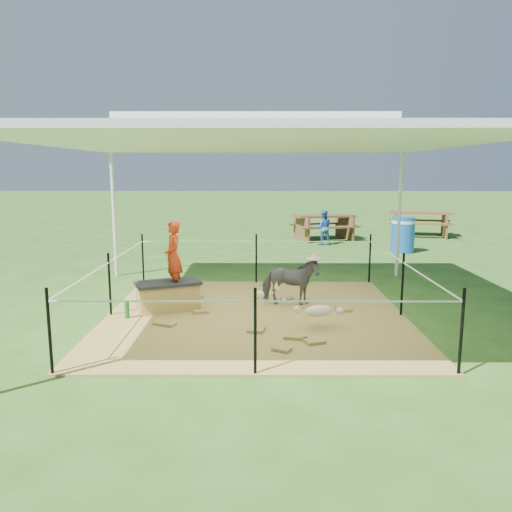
{
  "coord_description": "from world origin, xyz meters",
  "views": [
    {
      "loc": [
        0.02,
        -7.46,
        2.26
      ],
      "look_at": [
        0.0,
        0.6,
        0.85
      ],
      "focal_mm": 35.0,
      "sensor_mm": 36.0,
      "label": 1
    }
  ],
  "objects_px": {
    "picnic_table_near": "(323,227)",
    "woman": "(173,250)",
    "picnic_table_far": "(420,224)",
    "distant_person": "(323,227)",
    "pony": "(290,282)",
    "green_bottle": "(127,310)",
    "straw_bale": "(168,297)",
    "foal": "(319,309)",
    "trash_barrel": "(403,235)"
  },
  "relations": [
    {
      "from": "straw_bale",
      "to": "foal",
      "type": "xyz_separation_m",
      "value": [
        2.29,
        -0.9,
        0.07
      ]
    },
    {
      "from": "pony",
      "to": "distant_person",
      "type": "height_order",
      "value": "distant_person"
    },
    {
      "from": "trash_barrel",
      "to": "picnic_table_near",
      "type": "relative_size",
      "value": 0.5
    },
    {
      "from": "straw_bale",
      "to": "pony",
      "type": "bearing_deg",
      "value": 8.9
    },
    {
      "from": "distant_person",
      "to": "green_bottle",
      "type": "bearing_deg",
      "value": 59.78
    },
    {
      "from": "foal",
      "to": "picnic_table_far",
      "type": "height_order",
      "value": "picnic_table_far"
    },
    {
      "from": "green_bottle",
      "to": "foal",
      "type": "bearing_deg",
      "value": -9.03
    },
    {
      "from": "picnic_table_far",
      "to": "distant_person",
      "type": "xyz_separation_m",
      "value": [
        -3.58,
        -2.03,
        0.1
      ]
    },
    {
      "from": "green_bottle",
      "to": "pony",
      "type": "height_order",
      "value": "pony"
    },
    {
      "from": "foal",
      "to": "trash_barrel",
      "type": "xyz_separation_m",
      "value": [
        3.11,
        6.72,
        0.18
      ]
    },
    {
      "from": "pony",
      "to": "foal",
      "type": "distance_m",
      "value": 1.26
    },
    {
      "from": "straw_bale",
      "to": "woman",
      "type": "bearing_deg",
      "value": 0.0
    },
    {
      "from": "green_bottle",
      "to": "distant_person",
      "type": "bearing_deg",
      "value": 62.68
    },
    {
      "from": "trash_barrel",
      "to": "distant_person",
      "type": "height_order",
      "value": "distant_person"
    },
    {
      "from": "picnic_table_far",
      "to": "woman",
      "type": "bearing_deg",
      "value": -112.37
    },
    {
      "from": "distant_person",
      "to": "woman",
      "type": "bearing_deg",
      "value": 62.46
    },
    {
      "from": "trash_barrel",
      "to": "picnic_table_far",
      "type": "height_order",
      "value": "trash_barrel"
    },
    {
      "from": "distant_person",
      "to": "straw_bale",
      "type": "bearing_deg",
      "value": 61.81
    },
    {
      "from": "green_bottle",
      "to": "distant_person",
      "type": "height_order",
      "value": "distant_person"
    },
    {
      "from": "picnic_table_far",
      "to": "pony",
      "type": "bearing_deg",
      "value": -105.02
    },
    {
      "from": "pony",
      "to": "trash_barrel",
      "type": "height_order",
      "value": "trash_barrel"
    },
    {
      "from": "woman",
      "to": "picnic_table_far",
      "type": "bearing_deg",
      "value": 120.49
    },
    {
      "from": "foal",
      "to": "trash_barrel",
      "type": "distance_m",
      "value": 7.41
    },
    {
      "from": "straw_bale",
      "to": "woman",
      "type": "height_order",
      "value": "woman"
    },
    {
      "from": "picnic_table_near",
      "to": "picnic_table_far",
      "type": "xyz_separation_m",
      "value": [
        3.42,
        0.91,
        0.02
      ]
    },
    {
      "from": "picnic_table_near",
      "to": "pony",
      "type": "bearing_deg",
      "value": -116.45
    },
    {
      "from": "picnic_table_far",
      "to": "distant_person",
      "type": "height_order",
      "value": "distant_person"
    },
    {
      "from": "pony",
      "to": "picnic_table_far",
      "type": "distance_m",
      "value": 10.25
    },
    {
      "from": "picnic_table_near",
      "to": "picnic_table_far",
      "type": "bearing_deg",
      "value": -0.28
    },
    {
      "from": "pony",
      "to": "distant_person",
      "type": "distance_m",
      "value": 7.06
    },
    {
      "from": "picnic_table_far",
      "to": "distant_person",
      "type": "relative_size",
      "value": 1.92
    },
    {
      "from": "pony",
      "to": "distant_person",
      "type": "bearing_deg",
      "value": -8.5
    },
    {
      "from": "woman",
      "to": "green_bottle",
      "type": "height_order",
      "value": "woman"
    },
    {
      "from": "green_bottle",
      "to": "foal",
      "type": "xyz_separation_m",
      "value": [
        2.84,
        -0.45,
        0.15
      ]
    },
    {
      "from": "foal",
      "to": "woman",
      "type": "bearing_deg",
      "value": 143.23
    },
    {
      "from": "pony",
      "to": "trash_barrel",
      "type": "bearing_deg",
      "value": -28.67
    },
    {
      "from": "woman",
      "to": "trash_barrel",
      "type": "bearing_deg",
      "value": 114.79
    },
    {
      "from": "trash_barrel",
      "to": "picnic_table_near",
      "type": "height_order",
      "value": "trash_barrel"
    },
    {
      "from": "straw_bale",
      "to": "picnic_table_far",
      "type": "xyz_separation_m",
      "value": [
        6.99,
        9.25,
        0.18
      ]
    },
    {
      "from": "straw_bale",
      "to": "foal",
      "type": "distance_m",
      "value": 2.46
    },
    {
      "from": "woman",
      "to": "green_bottle",
      "type": "distance_m",
      "value": 1.16
    },
    {
      "from": "straw_bale",
      "to": "pony",
      "type": "xyz_separation_m",
      "value": [
        1.97,
        0.31,
        0.19
      ]
    },
    {
      "from": "woman",
      "to": "picnic_table_near",
      "type": "distance_m",
      "value": 9.04
    },
    {
      "from": "green_bottle",
      "to": "picnic_table_far",
      "type": "bearing_deg",
      "value": 52.15
    },
    {
      "from": "woman",
      "to": "distant_person",
      "type": "xyz_separation_m",
      "value": [
        3.31,
        7.21,
        -0.48
      ]
    },
    {
      "from": "straw_bale",
      "to": "picnic_table_near",
      "type": "height_order",
      "value": "picnic_table_near"
    },
    {
      "from": "picnic_table_near",
      "to": "woman",
      "type": "bearing_deg",
      "value": -127.76
    },
    {
      "from": "straw_bale",
      "to": "picnic_table_near",
      "type": "distance_m",
      "value": 9.06
    },
    {
      "from": "foal",
      "to": "picnic_table_far",
      "type": "xyz_separation_m",
      "value": [
        4.69,
        10.15,
        0.11
      ]
    },
    {
      "from": "pony",
      "to": "trash_barrel",
      "type": "distance_m",
      "value": 6.5
    }
  ]
}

